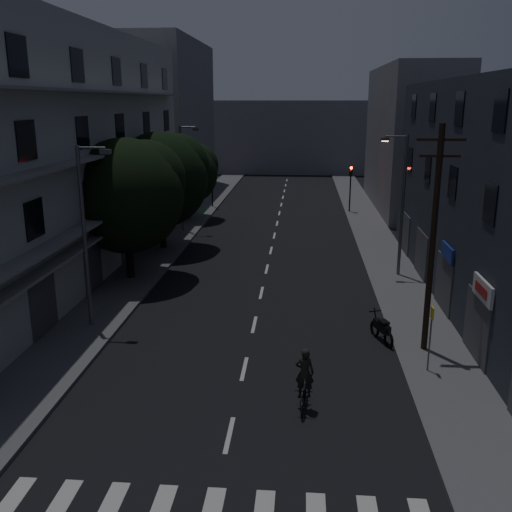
# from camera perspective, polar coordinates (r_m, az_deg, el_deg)

# --- Properties ---
(ground) EXTENTS (160.00, 160.00, 0.00)m
(ground) POSITION_cam_1_polar(r_m,az_deg,el_deg) (39.67, 1.55, 0.74)
(ground) COLOR black
(ground) RESTS_ON ground
(sidewalk_left) EXTENTS (3.00, 90.00, 0.15)m
(sidewalk_left) POSITION_cam_1_polar(r_m,az_deg,el_deg) (40.74, -9.05, 1.05)
(sidewalk_left) COLOR #565659
(sidewalk_left) RESTS_ON ground
(sidewalk_right) EXTENTS (3.00, 90.00, 0.15)m
(sidewalk_right) POSITION_cam_1_polar(r_m,az_deg,el_deg) (39.96, 12.35, 0.61)
(sidewalk_right) COLOR #565659
(sidewalk_right) RESTS_ON ground
(lane_markings) EXTENTS (0.15, 60.50, 0.01)m
(lane_markings) POSITION_cam_1_polar(r_m,az_deg,el_deg) (45.74, 1.99, 2.70)
(lane_markings) COLOR beige
(lane_markings) RESTS_ON ground
(building_left) EXTENTS (7.00, 36.00, 14.00)m
(building_left) POSITION_cam_1_polar(r_m,az_deg,el_deg) (34.49, -19.66, 9.49)
(building_left) COLOR #B4B4AF
(building_left) RESTS_ON ground
(building_far_left) EXTENTS (6.00, 20.00, 16.00)m
(building_far_left) POSITION_cam_1_polar(r_m,az_deg,el_deg) (62.98, -8.44, 13.33)
(building_far_left) COLOR slate
(building_far_left) RESTS_ON ground
(building_far_right) EXTENTS (6.00, 20.00, 13.00)m
(building_far_right) POSITION_cam_1_polar(r_m,az_deg,el_deg) (56.33, 15.14, 11.24)
(building_far_right) COLOR slate
(building_far_right) RESTS_ON ground
(building_far_end) EXTENTS (24.00, 8.00, 10.00)m
(building_far_end) POSITION_cam_1_polar(r_m,az_deg,el_deg) (83.52, 3.35, 11.84)
(building_far_end) COLOR slate
(building_far_end) RESTS_ON ground
(tree_near) EXTENTS (6.40, 6.40, 7.90)m
(tree_near) POSITION_cam_1_polar(r_m,az_deg,el_deg) (32.55, -12.74, 6.32)
(tree_near) COLOR black
(tree_near) RESTS_ON sidewalk_left
(tree_mid) EXTENTS (6.39, 6.39, 7.87)m
(tree_mid) POSITION_cam_1_polar(r_m,az_deg,el_deg) (39.13, -9.41, 7.90)
(tree_mid) COLOR black
(tree_mid) RESTS_ON sidewalk_left
(tree_far) EXTENTS (5.18, 5.18, 6.40)m
(tree_far) POSITION_cam_1_polar(r_m,az_deg,el_deg) (49.17, -6.83, 8.40)
(tree_far) COLOR black
(tree_far) RESTS_ON sidewalk_left
(traffic_signal_far_right) EXTENTS (0.28, 0.37, 4.10)m
(traffic_signal_far_right) POSITION_cam_1_polar(r_m,az_deg,el_deg) (52.62, 9.45, 7.58)
(traffic_signal_far_right) COLOR black
(traffic_signal_far_right) RESTS_ON sidewalk_right
(traffic_signal_far_left) EXTENTS (0.28, 0.37, 4.10)m
(traffic_signal_far_left) POSITION_cam_1_polar(r_m,az_deg,el_deg) (54.59, -4.43, 8.01)
(traffic_signal_far_left) COLOR black
(traffic_signal_far_left) RESTS_ON sidewalk_left
(street_lamp_left_near) EXTENTS (1.51, 0.25, 8.00)m
(street_lamp_left_near) POSITION_cam_1_polar(r_m,az_deg,el_deg) (25.78, -16.60, 2.66)
(street_lamp_left_near) COLOR slate
(street_lamp_left_near) RESTS_ON sidewalk_left
(street_lamp_right) EXTENTS (1.51, 0.25, 8.00)m
(street_lamp_right) POSITION_cam_1_polar(r_m,az_deg,el_deg) (33.33, 14.29, 5.57)
(street_lamp_right) COLOR #57595F
(street_lamp_right) RESTS_ON sidewalk_right
(street_lamp_left_far) EXTENTS (1.51, 0.25, 8.00)m
(street_lamp_left_far) POSITION_cam_1_polar(r_m,az_deg,el_deg) (44.50, -7.32, 8.24)
(street_lamp_left_far) COLOR #515258
(street_lamp_left_far) RESTS_ON sidewalk_left
(utility_pole) EXTENTS (1.80, 0.24, 9.00)m
(utility_pole) POSITION_cam_1_polar(r_m,az_deg,el_deg) (23.14, 17.29, 1.90)
(utility_pole) COLOR black
(utility_pole) RESTS_ON sidewalk_right
(bus_stop_sign) EXTENTS (0.06, 0.35, 2.52)m
(bus_stop_sign) POSITION_cam_1_polar(r_m,az_deg,el_deg) (22.10, 17.10, -6.80)
(bus_stop_sign) COLOR #595B60
(bus_stop_sign) RESTS_ON sidewalk_right
(motorcycle) EXTENTS (0.91, 1.94, 1.30)m
(motorcycle) POSITION_cam_1_polar(r_m,az_deg,el_deg) (25.05, 12.46, -7.22)
(motorcycle) COLOR black
(motorcycle) RESTS_ON ground
(cyclist) EXTENTS (0.72, 1.75, 2.16)m
(cyclist) POSITION_cam_1_polar(r_m,az_deg,el_deg) (19.45, 4.85, -13.06)
(cyclist) COLOR black
(cyclist) RESTS_ON ground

